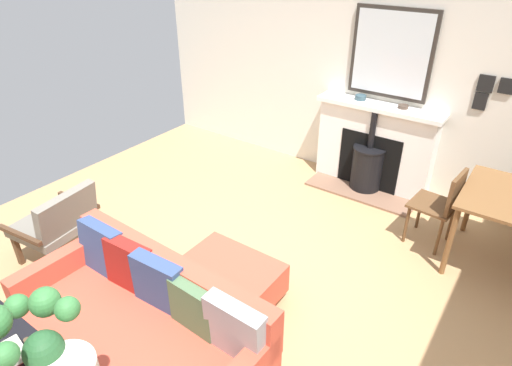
{
  "coord_description": "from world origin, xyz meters",
  "views": [
    {
      "loc": [
        2.03,
        1.9,
        2.67
      ],
      "look_at": [
        -0.68,
        -0.02,
        0.77
      ],
      "focal_mm": 30.29,
      "sensor_mm": 36.0,
      "label": 1
    }
  ],
  "objects_px": {
    "potted_plant": "(32,357)",
    "book_stack": "(3,359)",
    "sofa": "(144,327)",
    "mantel_bowl_near": "(361,97)",
    "fireplace": "(373,151)",
    "armchair_accent": "(58,221)",
    "mantel_bowl_far": "(403,106)",
    "dining_chair_near_fireplace": "(443,202)",
    "ottoman": "(230,278)"
  },
  "relations": [
    {
      "from": "mantel_bowl_near",
      "to": "book_stack",
      "type": "bearing_deg",
      "value": -2.02
    },
    {
      "from": "ottoman",
      "to": "potted_plant",
      "type": "distance_m",
      "value": 1.88
    },
    {
      "from": "mantel_bowl_near",
      "to": "dining_chair_near_fireplace",
      "type": "xyz_separation_m",
      "value": [
        0.77,
        1.24,
        -0.58
      ]
    },
    {
      "from": "fireplace",
      "to": "book_stack",
      "type": "height_order",
      "value": "fireplace"
    },
    {
      "from": "mantel_bowl_near",
      "to": "book_stack",
      "type": "relative_size",
      "value": 0.54
    },
    {
      "from": "fireplace",
      "to": "armchair_accent",
      "type": "relative_size",
      "value": 1.86
    },
    {
      "from": "fireplace",
      "to": "potted_plant",
      "type": "distance_m",
      "value": 4.18
    },
    {
      "from": "book_stack",
      "to": "fireplace",
      "type": "bearing_deg",
      "value": 174.52
    },
    {
      "from": "ottoman",
      "to": "armchair_accent",
      "type": "bearing_deg",
      "value": -72.75
    },
    {
      "from": "mantel_bowl_near",
      "to": "dining_chair_near_fireplace",
      "type": "distance_m",
      "value": 1.57
    },
    {
      "from": "ottoman",
      "to": "mantel_bowl_near",
      "type": "bearing_deg",
      "value": -178.7
    },
    {
      "from": "fireplace",
      "to": "mantel_bowl_far",
      "type": "distance_m",
      "value": 0.64
    },
    {
      "from": "fireplace",
      "to": "mantel_bowl_far",
      "type": "xyz_separation_m",
      "value": [
        -0.04,
        0.25,
        0.59
      ]
    },
    {
      "from": "fireplace",
      "to": "ottoman",
      "type": "xyz_separation_m",
      "value": [
        2.49,
        -0.19,
        -0.24
      ]
    },
    {
      "from": "mantel_bowl_far",
      "to": "sofa",
      "type": "height_order",
      "value": "mantel_bowl_far"
    },
    {
      "from": "sofa",
      "to": "armchair_accent",
      "type": "xyz_separation_m",
      "value": [
        -0.35,
        -1.51,
        0.07
      ]
    },
    {
      "from": "sofa",
      "to": "armchair_accent",
      "type": "distance_m",
      "value": 1.55
    },
    {
      "from": "potted_plant",
      "to": "dining_chair_near_fireplace",
      "type": "relative_size",
      "value": 0.82
    },
    {
      "from": "ottoman",
      "to": "book_stack",
      "type": "xyz_separation_m",
      "value": [
        1.62,
        -0.2,
        0.54
      ]
    },
    {
      "from": "mantel_bowl_near",
      "to": "ottoman",
      "type": "xyz_separation_m",
      "value": [
        2.54,
        0.06,
        -0.84
      ]
    },
    {
      "from": "armchair_accent",
      "to": "dining_chair_near_fireplace",
      "type": "xyz_separation_m",
      "value": [
        -2.25,
        2.77,
        0.05
      ]
    },
    {
      "from": "fireplace",
      "to": "book_stack",
      "type": "relative_size",
      "value": 6.02
    },
    {
      "from": "book_stack",
      "to": "armchair_accent",
      "type": "bearing_deg",
      "value": -129.28
    },
    {
      "from": "mantel_bowl_near",
      "to": "sofa",
      "type": "relative_size",
      "value": 0.07
    },
    {
      "from": "mantel_bowl_far",
      "to": "sofa",
      "type": "distance_m",
      "value": 3.49
    },
    {
      "from": "mantel_bowl_far",
      "to": "potted_plant",
      "type": "distance_m",
      "value": 4.17
    },
    {
      "from": "mantel_bowl_near",
      "to": "armchair_accent",
      "type": "bearing_deg",
      "value": -26.74
    },
    {
      "from": "mantel_bowl_near",
      "to": "ottoman",
      "type": "distance_m",
      "value": 2.67
    },
    {
      "from": "armchair_accent",
      "to": "potted_plant",
      "type": "bearing_deg",
      "value": 58.17
    },
    {
      "from": "sofa",
      "to": "dining_chair_near_fireplace",
      "type": "bearing_deg",
      "value": 154.28
    },
    {
      "from": "fireplace",
      "to": "mantel_bowl_near",
      "type": "xyz_separation_m",
      "value": [
        -0.04,
        -0.25,
        0.6
      ]
    },
    {
      "from": "book_stack",
      "to": "dining_chair_near_fireplace",
      "type": "xyz_separation_m",
      "value": [
        -3.38,
        1.39,
        -0.27
      ]
    },
    {
      "from": "book_stack",
      "to": "dining_chair_near_fireplace",
      "type": "relative_size",
      "value": 0.29
    },
    {
      "from": "mantel_bowl_far",
      "to": "armchair_accent",
      "type": "distance_m",
      "value": 3.7
    },
    {
      "from": "mantel_bowl_far",
      "to": "sofa",
      "type": "xyz_separation_m",
      "value": [
        3.38,
        -0.51,
        -0.69
      ]
    },
    {
      "from": "potted_plant",
      "to": "armchair_accent",
      "type": "bearing_deg",
      "value": -121.83
    },
    {
      "from": "sofa",
      "to": "dining_chair_near_fireplace",
      "type": "distance_m",
      "value": 2.89
    },
    {
      "from": "armchair_accent",
      "to": "dining_chair_near_fireplace",
      "type": "bearing_deg",
      "value": 129.16
    },
    {
      "from": "mantel_bowl_near",
      "to": "sofa",
      "type": "height_order",
      "value": "mantel_bowl_near"
    },
    {
      "from": "potted_plant",
      "to": "book_stack",
      "type": "relative_size",
      "value": 2.82
    },
    {
      "from": "mantel_bowl_near",
      "to": "armchair_accent",
      "type": "height_order",
      "value": "mantel_bowl_near"
    },
    {
      "from": "book_stack",
      "to": "ottoman",
      "type": "bearing_deg",
      "value": 172.83
    },
    {
      "from": "book_stack",
      "to": "sofa",
      "type": "bearing_deg",
      "value": 170.31
    },
    {
      "from": "potted_plant",
      "to": "ottoman",
      "type": "bearing_deg",
      "value": -171.23
    },
    {
      "from": "sofa",
      "to": "potted_plant",
      "type": "bearing_deg",
      "value": 22.26
    },
    {
      "from": "fireplace",
      "to": "dining_chair_near_fireplace",
      "type": "bearing_deg",
      "value": 53.67
    },
    {
      "from": "book_stack",
      "to": "dining_chair_near_fireplace",
      "type": "distance_m",
      "value": 3.67
    },
    {
      "from": "sofa",
      "to": "book_stack",
      "type": "bearing_deg",
      "value": -9.69
    },
    {
      "from": "armchair_accent",
      "to": "potted_plant",
      "type": "height_order",
      "value": "potted_plant"
    },
    {
      "from": "sofa",
      "to": "potted_plant",
      "type": "relative_size",
      "value": 2.71
    }
  ]
}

